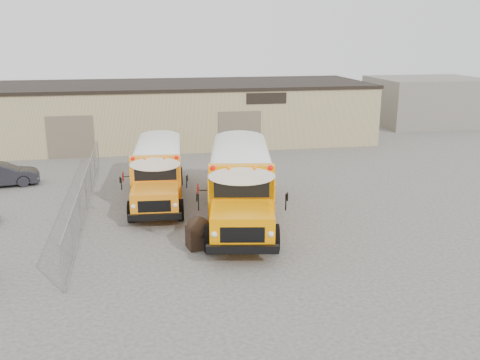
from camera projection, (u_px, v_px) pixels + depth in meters
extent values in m
plane|color=#4A4844|center=(215.00, 223.00, 24.84)|extent=(120.00, 120.00, 0.00)
cube|color=#C9B77C|center=(180.00, 113.00, 43.19)|extent=(30.00, 10.00, 4.50)
cube|color=black|center=(179.00, 84.00, 42.58)|extent=(30.20, 10.20, 0.25)
cube|color=black|center=(267.00, 98.00, 39.07)|extent=(3.00, 0.08, 0.80)
cube|color=#726651|center=(71.00, 137.00, 37.20)|extent=(3.20, 0.08, 3.00)
cube|color=#726651|center=(240.00, 132.00, 39.35)|extent=(3.20, 0.08, 3.00)
cylinder|color=gray|center=(62.00, 269.00, 17.85)|extent=(0.07, 0.07, 1.80)
cylinder|color=gray|center=(72.00, 237.00, 20.69)|extent=(0.07, 0.07, 1.80)
cylinder|color=gray|center=(80.00, 212.00, 23.53)|extent=(0.07, 0.07, 1.80)
cylinder|color=gray|center=(86.00, 193.00, 26.37)|extent=(0.07, 0.07, 1.80)
cylinder|color=gray|center=(91.00, 177.00, 29.21)|extent=(0.07, 0.07, 1.80)
cylinder|color=gray|center=(95.00, 164.00, 32.05)|extent=(0.07, 0.07, 1.80)
cylinder|color=gray|center=(98.00, 154.00, 34.90)|extent=(0.07, 0.07, 1.80)
cylinder|color=gray|center=(85.00, 176.00, 26.14)|extent=(0.05, 18.00, 0.05)
cylinder|color=gray|center=(87.00, 209.00, 26.60)|extent=(0.05, 18.00, 0.05)
cube|color=gray|center=(86.00, 193.00, 26.37)|extent=(0.02, 18.00, 1.70)
cube|color=gray|center=(427.00, 101.00, 51.29)|extent=(10.00, 8.00, 4.40)
cube|color=orange|center=(161.00, 144.00, 34.79)|extent=(2.97, 7.57, 2.00)
cube|color=orange|center=(159.00, 169.00, 30.34)|extent=(2.29, 2.29, 1.12)
cube|color=black|center=(159.00, 148.00, 31.12)|extent=(2.00, 0.20, 0.73)
cube|color=white|center=(161.00, 127.00, 34.49)|extent=(2.98, 7.64, 0.39)
cube|color=orange|center=(159.00, 137.00, 31.17)|extent=(2.42, 0.66, 0.35)
sphere|color=#E50705|center=(141.00, 136.00, 30.81)|extent=(0.19, 0.19, 0.19)
sphere|color=#E50705|center=(176.00, 135.00, 31.03)|extent=(0.19, 0.19, 0.19)
sphere|color=orange|center=(151.00, 136.00, 30.87)|extent=(0.19, 0.19, 0.19)
sphere|color=orange|center=(167.00, 135.00, 30.97)|extent=(0.19, 0.19, 0.19)
cube|color=black|center=(159.00, 182.00, 29.35)|extent=(2.40, 0.39, 0.27)
cube|color=black|center=(163.00, 146.00, 38.63)|extent=(2.40, 0.37, 0.27)
cube|color=black|center=(161.00, 146.00, 34.81)|extent=(3.00, 7.42, 0.06)
cube|color=black|center=(161.00, 135.00, 34.92)|extent=(2.91, 6.40, 0.60)
cylinder|color=black|center=(139.00, 178.00, 30.46)|extent=(0.35, 1.03, 1.01)
cylinder|color=black|center=(180.00, 177.00, 30.71)|extent=(0.35, 1.03, 1.01)
cylinder|color=black|center=(145.00, 155.00, 36.35)|extent=(0.35, 1.03, 1.01)
cylinder|color=black|center=(180.00, 154.00, 36.60)|extent=(0.35, 1.03, 1.01)
cylinder|color=#BF0505|center=(132.00, 152.00, 32.15)|extent=(0.07, 0.55, 0.55)
cube|color=#FF9300|center=(239.00, 148.00, 32.72)|extent=(4.24, 8.86, 2.29)
cube|color=#FF9300|center=(240.00, 179.00, 27.57)|extent=(2.85, 2.85, 1.29)
cube|color=black|center=(240.00, 152.00, 28.48)|extent=(2.27, 0.47, 0.84)
cube|color=white|center=(239.00, 127.00, 32.37)|extent=(4.26, 8.94, 0.45)
cube|color=#FF9300|center=(240.00, 139.00, 28.54)|extent=(2.79, 1.03, 0.40)
sphere|color=#E50705|center=(218.00, 137.00, 28.24)|extent=(0.22, 0.22, 0.22)
sphere|color=#E50705|center=(262.00, 137.00, 28.26)|extent=(0.22, 0.22, 0.22)
sphere|color=orange|center=(230.00, 137.00, 28.25)|extent=(0.22, 0.22, 0.22)
sphere|color=orange|center=(250.00, 137.00, 28.26)|extent=(0.22, 0.22, 0.22)
cube|color=black|center=(240.00, 196.00, 26.44)|extent=(2.74, 0.72, 0.31)
cube|color=black|center=(239.00, 149.00, 37.15)|extent=(2.74, 0.70, 0.31)
cube|color=black|center=(239.00, 149.00, 32.74)|extent=(4.25, 8.70, 0.07)
cube|color=black|center=(239.00, 136.00, 32.87)|extent=(4.04, 7.54, 0.69)
cylinder|color=black|center=(215.00, 191.00, 27.85)|extent=(0.51, 1.20, 1.16)
cylinder|color=black|center=(266.00, 191.00, 27.88)|extent=(0.51, 1.20, 1.16)
cylinder|color=black|center=(218.00, 160.00, 34.65)|extent=(0.51, 1.20, 1.16)
cylinder|color=black|center=(259.00, 160.00, 34.68)|extent=(0.51, 1.20, 1.16)
cylinder|color=#BF0505|center=(206.00, 156.00, 29.86)|extent=(0.14, 0.62, 0.63)
cube|color=black|center=(198.00, 237.00, 21.85)|extent=(1.03, 0.96, 0.90)
sphere|color=black|center=(198.00, 228.00, 21.74)|extent=(0.99, 0.99, 0.99)
imported|color=black|center=(1.00, 175.00, 30.57)|extent=(4.34, 2.12, 1.37)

